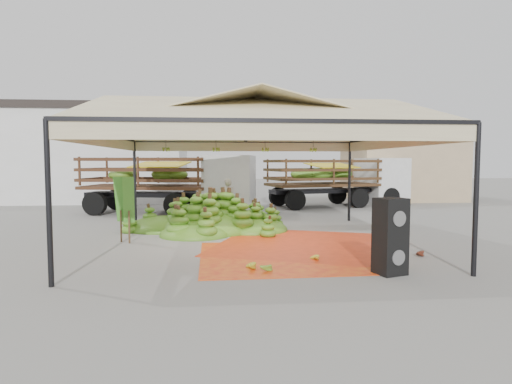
{
  "coord_description": "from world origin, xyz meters",
  "views": [
    {
      "loc": [
        -1.02,
        -11.85,
        2.24
      ],
      "look_at": [
        0.2,
        1.5,
        1.3
      ],
      "focal_mm": 30.0,
      "sensor_mm": 36.0,
      "label": 1
    }
  ],
  "objects": [
    {
      "name": "hand_green",
      "position": [
        -0.07,
        -3.2,
        0.1
      ],
      "size": [
        0.59,
        0.57,
        0.21
      ],
      "primitive_type": "ellipsoid",
      "rotation": [
        0.0,
        0.0,
        -0.67
      ],
      "color": "#3D7217",
      "rests_on": "ground"
    },
    {
      "name": "truck_left",
      "position": [
        -2.8,
        7.03,
        1.55
      ],
      "size": [
        7.69,
        3.9,
        2.52
      ],
      "rotation": [
        0.0,
        0.0,
        -0.2
      ],
      "color": "#462917",
      "rests_on": "ground"
    },
    {
      "name": "hand_yellow_a",
      "position": [
        -0.41,
        -3.1,
        0.11
      ],
      "size": [
        0.53,
        0.45,
        0.22
      ],
      "primitive_type": "ellipsoid",
      "rotation": [
        0.0,
        0.0,
        0.11
      ],
      "color": "gold",
      "rests_on": "ground"
    },
    {
      "name": "tarp_left",
      "position": [
        0.57,
        -1.95,
        0.01
      ],
      "size": [
        4.03,
        3.85,
        0.01
      ],
      "primitive_type": "cube",
      "rotation": [
        0.0,
        0.0,
        0.02
      ],
      "color": "orange",
      "rests_on": "ground"
    },
    {
      "name": "hanging_bunches",
      "position": [
        -0.29,
        1.23,
        2.62
      ],
      "size": [
        4.74,
        0.24,
        0.2
      ],
      "color": "#547919",
      "rests_on": "ground"
    },
    {
      "name": "truck_right",
      "position": [
        5.38,
        9.46,
        1.51
      ],
      "size": [
        7.49,
        4.01,
        2.45
      ],
      "rotation": [
        0.0,
        0.0,
        0.23
      ],
      "color": "#452717",
      "rests_on": "ground"
    },
    {
      "name": "canopy_tent",
      "position": [
        0.0,
        0.0,
        3.3
      ],
      "size": [
        8.1,
        8.1,
        4.0
      ],
      "color": "black",
      "rests_on": "ground"
    },
    {
      "name": "building_tan",
      "position": [
        10.0,
        13.0,
        2.07
      ],
      "size": [
        6.3,
        5.3,
        4.1
      ],
      "color": "tan",
      "rests_on": "ground"
    },
    {
      "name": "vendor",
      "position": [
        -0.62,
        4.29,
        0.82
      ],
      "size": [
        0.62,
        0.43,
        1.63
      ],
      "primitive_type": "imported",
      "rotation": [
        0.0,
        0.0,
        3.08
      ],
      "color": "gray",
      "rests_on": "ground"
    },
    {
      "name": "banana_leaves",
      "position": [
        -3.7,
        -0.03,
        0.0
      ],
      "size": [
        0.96,
        1.36,
        3.7
      ],
      "primitive_type": null,
      "color": "#347D21",
      "rests_on": "ground"
    },
    {
      "name": "ground",
      "position": [
        0.0,
        0.0,
        0.0
      ],
      "size": [
        90.0,
        90.0,
        0.0
      ],
      "primitive_type": "plane",
      "color": "slate",
      "rests_on": "ground"
    },
    {
      "name": "banana_heap",
      "position": [
        -1.27,
        2.19,
        0.6
      ],
      "size": [
        5.89,
        4.97,
        1.19
      ],
      "primitive_type": "ellipsoid",
      "rotation": [
        0.0,
        0.0,
        -0.07
      ],
      "color": "#3D7117",
      "rests_on": "ground"
    },
    {
      "name": "speaker_stack",
      "position": [
        2.42,
        -3.7,
        0.76
      ],
      "size": [
        0.68,
        0.63,
        1.53
      ],
      "rotation": [
        0.0,
        0.0,
        0.32
      ],
      "color": "black",
      "rests_on": "ground"
    },
    {
      "name": "hand_yellow_b",
      "position": [
        1.14,
        -2.4,
        0.09
      ],
      "size": [
        0.47,
        0.41,
        0.18
      ],
      "primitive_type": "ellipsoid",
      "rotation": [
        0.0,
        0.0,
        0.25
      ],
      "color": "gold",
      "rests_on": "ground"
    },
    {
      "name": "building_white",
      "position": [
        -10.0,
        14.0,
        2.71
      ],
      "size": [
        14.3,
        6.3,
        5.4
      ],
      "color": "silver",
      "rests_on": "ground"
    },
    {
      "name": "hand_red_a",
      "position": [
        3.7,
        -2.18,
        0.1
      ],
      "size": [
        0.56,
        0.52,
        0.21
      ],
      "primitive_type": "ellipsoid",
      "rotation": [
        0.0,
        0.0,
        -0.39
      ],
      "color": "#531913",
      "rests_on": "ground"
    },
    {
      "name": "tarp_right",
      "position": [
        1.21,
        -0.42,
        0.01
      ],
      "size": [
        5.54,
        5.67,
        0.01
      ],
      "primitive_type": "cube",
      "rotation": [
        0.0,
        0.0,
        -0.35
      ],
      "color": "red",
      "rests_on": "ground"
    },
    {
      "name": "hand_red_b",
      "position": [
        3.28,
        -1.49,
        0.1
      ],
      "size": [
        0.54,
        0.49,
        0.2
      ],
      "primitive_type": "ellipsoid",
      "rotation": [
        0.0,
        0.0,
        0.33
      ],
      "color": "#572113",
      "rests_on": "ground"
    }
  ]
}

